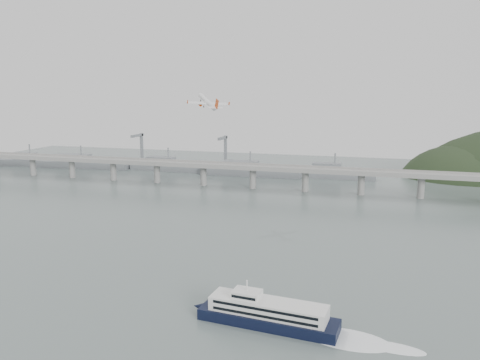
% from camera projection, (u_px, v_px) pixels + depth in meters
% --- Properties ---
extents(ground, '(900.00, 900.00, 0.00)m').
position_uv_depth(ground, '(211.00, 265.00, 248.88)').
color(ground, '#576563').
rests_on(ground, ground).
extents(bridge, '(800.00, 22.00, 23.90)m').
position_uv_depth(bridge, '(283.00, 172.00, 434.44)').
color(bridge, gray).
rests_on(bridge, ground).
extents(distant_fleet, '(453.00, 60.90, 40.00)m').
position_uv_depth(distant_fleet, '(163.00, 166.00, 540.66)').
color(distant_fleet, slate).
rests_on(distant_fleet, ground).
extents(ferry, '(91.84, 21.33, 17.32)m').
position_uv_depth(ferry, '(268.00, 313.00, 184.17)').
color(ferry, black).
rests_on(ferry, ground).
extents(airliner, '(27.73, 28.78, 14.68)m').
position_uv_depth(airliner, '(208.00, 102.00, 334.46)').
color(airliner, white).
rests_on(airliner, ground).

